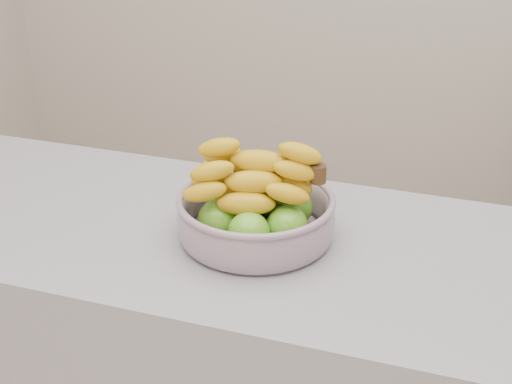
% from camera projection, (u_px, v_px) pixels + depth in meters
% --- Properties ---
extents(fruit_bowl, '(0.31, 0.31, 0.19)m').
position_uv_depth(fruit_bowl, '(256.00, 211.00, 1.39)').
color(fruit_bowl, '#ABBECD').
rests_on(fruit_bowl, counter).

